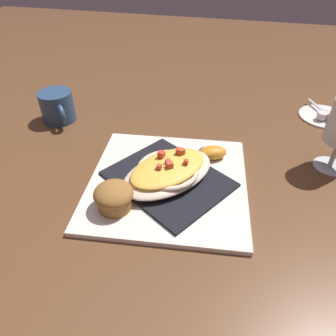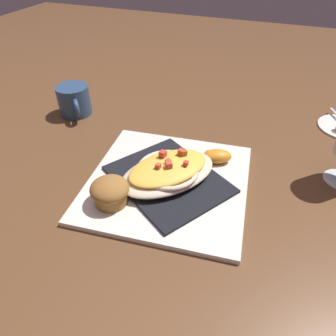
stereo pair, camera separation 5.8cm
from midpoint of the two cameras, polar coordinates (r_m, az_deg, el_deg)
name	(u,v)px [view 1 (the left image)]	position (r m, az deg, el deg)	size (l,w,h in m)	color
ground_plane	(168,184)	(0.61, -2.74, -3.08)	(2.60, 2.60, 0.00)	brown
square_plate	(168,182)	(0.60, -2.76, -2.71)	(0.30, 0.30, 0.01)	white
folded_napkin	(168,179)	(0.60, -2.78, -2.13)	(0.17, 0.22, 0.01)	black
gratin_dish	(168,171)	(0.59, -2.84, -0.61)	(0.21, 0.22, 0.05)	beige
muffin	(114,196)	(0.54, -12.93, -5.23)	(0.07, 0.07, 0.05)	olive
orange_garnish	(211,153)	(0.65, 5.43, 2.69)	(0.07, 0.07, 0.03)	#522B65
coffee_mug	(58,108)	(0.85, -21.42, 10.15)	(0.09, 0.10, 0.08)	navy
creamer_saucer	(324,116)	(0.90, 25.00, 8.61)	(0.13, 0.13, 0.01)	white
spoon	(324,112)	(0.90, 25.01, 9.27)	(0.06, 0.09, 0.01)	silver
creamer_cup_0	(322,116)	(0.87, 24.62, 8.65)	(0.02, 0.02, 0.02)	white
creamer_cup_1	(332,117)	(0.88, 26.18, 8.36)	(0.02, 0.02, 0.02)	white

